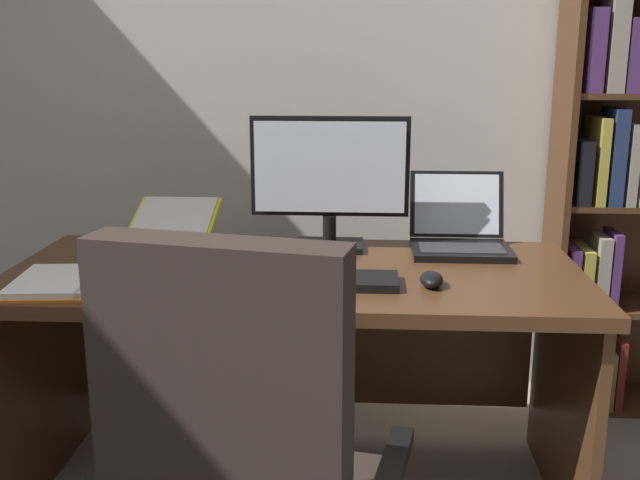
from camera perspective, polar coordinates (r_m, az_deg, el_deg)
wall_back at (r=3.02m, az=0.09°, el=15.38°), size 4.64×0.12×2.85m
desk at (r=2.33m, az=-1.71°, el=-6.38°), size 1.70×0.76×0.74m
bookshelf at (r=2.98m, az=23.36°, el=6.11°), size 0.76×0.29×2.03m
monitor at (r=2.39m, az=0.75°, el=4.51°), size 0.51×0.16×0.43m
laptop at (r=2.44m, az=10.72°, el=0.44°), size 0.31×0.31×0.24m
keyboard at (r=2.04m, az=0.19°, el=-3.14°), size 0.42×0.15×0.02m
computer_mouse at (r=2.05m, az=8.62°, el=-3.04°), size 0.06×0.10×0.04m
reading_stand_with_book at (r=2.57m, az=-11.28°, el=1.42°), size 0.28×0.31×0.13m
open_binder at (r=2.13m, az=-17.32°, el=-3.09°), size 0.44×0.34×0.02m
notepad at (r=2.28m, az=-8.82°, el=-1.67°), size 0.18×0.23×0.01m
pen at (r=2.27m, az=-8.33°, el=-1.46°), size 0.14×0.03×0.01m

